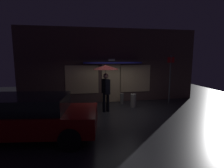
{
  "coord_description": "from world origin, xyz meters",
  "views": [
    {
      "loc": [
        -1.79,
        -7.91,
        2.59
      ],
      "look_at": [
        -0.3,
        0.31,
        1.34
      ],
      "focal_mm": 28.54,
      "sensor_mm": 36.0,
      "label": 1
    }
  ],
  "objects_px": {
    "sidewalk_bollard": "(122,99)",
    "sidewalk_bollard_2": "(133,101)",
    "person_with_umbrella": "(106,75)",
    "parked_car": "(28,116)",
    "street_sign_post": "(170,77)"
  },
  "relations": [
    {
      "from": "sidewalk_bollard",
      "to": "sidewalk_bollard_2",
      "type": "bearing_deg",
      "value": -59.41
    },
    {
      "from": "person_with_umbrella",
      "to": "sidewalk_bollard",
      "type": "bearing_deg",
      "value": -58.04
    },
    {
      "from": "person_with_umbrella",
      "to": "parked_car",
      "type": "relative_size",
      "value": 0.49
    },
    {
      "from": "person_with_umbrella",
      "to": "sidewalk_bollard",
      "type": "distance_m",
      "value": 2.24
    },
    {
      "from": "person_with_umbrella",
      "to": "parked_car",
      "type": "height_order",
      "value": "person_with_umbrella"
    },
    {
      "from": "street_sign_post",
      "to": "sidewalk_bollard_2",
      "type": "height_order",
      "value": "street_sign_post"
    },
    {
      "from": "sidewalk_bollard",
      "to": "sidewalk_bollard_2",
      "type": "relative_size",
      "value": 0.85
    },
    {
      "from": "street_sign_post",
      "to": "parked_car",
      "type": "bearing_deg",
      "value": -153.92
    },
    {
      "from": "person_with_umbrella",
      "to": "street_sign_post",
      "type": "height_order",
      "value": "street_sign_post"
    },
    {
      "from": "street_sign_post",
      "to": "sidewalk_bollard_2",
      "type": "bearing_deg",
      "value": -169.18
    },
    {
      "from": "person_with_umbrella",
      "to": "sidewalk_bollard_2",
      "type": "bearing_deg",
      "value": -88.49
    },
    {
      "from": "sidewalk_bollard",
      "to": "sidewalk_bollard_2",
      "type": "height_order",
      "value": "sidewalk_bollard_2"
    },
    {
      "from": "street_sign_post",
      "to": "sidewalk_bollard_2",
      "type": "relative_size",
      "value": 3.88
    },
    {
      "from": "parked_car",
      "to": "sidewalk_bollard",
      "type": "relative_size",
      "value": 7.82
    },
    {
      "from": "person_with_umbrella",
      "to": "street_sign_post",
      "type": "distance_m",
      "value": 3.9
    }
  ]
}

